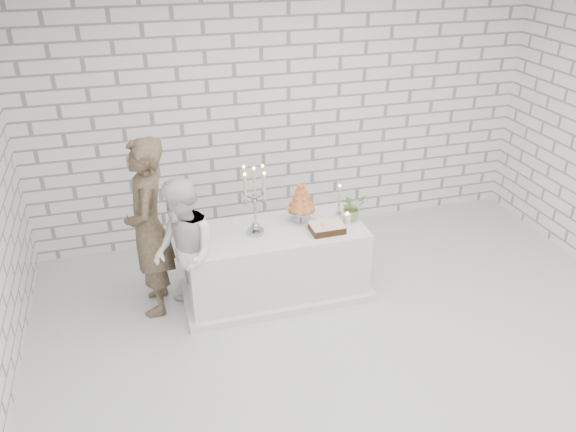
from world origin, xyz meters
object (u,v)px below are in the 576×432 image
Objects in this scene: groom at (149,228)px; croquembouche at (301,202)px; bride at (184,254)px; cake_table at (275,262)px; candelabra at (255,201)px.

croquembouche is at bearing 94.93° from groom.
bride is 3.31× the size of croquembouche.
cake_table is 4.04× the size of croquembouche.
groom reaches higher than candelabra.
groom is at bearing 175.22° from cake_table.
croquembouche is at bearing 95.23° from bride.
groom is at bearing 179.81° from croquembouche.
candelabra is at bearing -172.77° from cake_table.
candelabra is (1.01, -0.13, 0.21)m from groom.
croquembouche is (0.30, 0.10, 0.60)m from cake_table.
cake_table is 2.51× the size of candelabra.
cake_table is 1.22× the size of bride.
bride reaches higher than cake_table.
cake_table is 1.32m from groom.
candelabra is (-0.20, -0.03, 0.73)m from cake_table.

